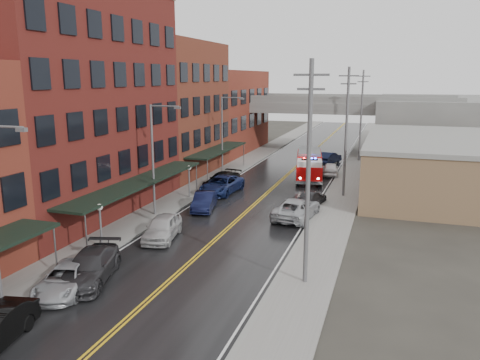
% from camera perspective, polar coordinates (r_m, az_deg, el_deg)
% --- Properties ---
extents(road, '(11.00, 160.00, 0.02)m').
position_cam_1_polar(road, '(41.83, 1.87, -2.92)').
color(road, black).
rests_on(road, ground).
extents(sidewalk_left, '(3.00, 160.00, 0.15)m').
position_cam_1_polar(sidewalk_left, '(44.33, -7.23, -2.05)').
color(sidewalk_left, slate).
rests_on(sidewalk_left, ground).
extents(sidewalk_right, '(3.00, 160.00, 0.15)m').
position_cam_1_polar(sidewalk_right, '(40.47, 11.86, -3.62)').
color(sidewalk_right, slate).
rests_on(sidewalk_right, ground).
extents(curb_left, '(0.30, 160.00, 0.15)m').
position_cam_1_polar(curb_left, '(43.67, -5.27, -2.22)').
color(curb_left, gray).
rests_on(curb_left, ground).
extents(curb_right, '(0.30, 160.00, 0.15)m').
position_cam_1_polar(curb_right, '(40.67, 9.55, -3.45)').
color(curb_right, gray).
rests_on(curb_right, ground).
extents(brick_building_b, '(9.00, 20.00, 18.00)m').
position_cam_1_polar(brick_building_b, '(40.16, -19.81, 8.73)').
color(brick_building_b, maroon).
rests_on(brick_building_b, ground).
extents(brick_building_c, '(9.00, 15.00, 15.00)m').
position_cam_1_polar(brick_building_c, '(55.13, -8.47, 8.57)').
color(brick_building_c, maroon).
rests_on(brick_building_c, ground).
extents(brick_building_far, '(9.00, 20.00, 12.00)m').
position_cam_1_polar(brick_building_far, '(71.29, -2.11, 8.34)').
color(brick_building_far, maroon).
rests_on(brick_building_far, ground).
extents(tan_building, '(14.00, 22.00, 5.00)m').
position_cam_1_polar(tan_building, '(49.73, 23.31, 1.47)').
color(tan_building, olive).
rests_on(tan_building, ground).
extents(right_far_block, '(18.00, 30.00, 8.00)m').
position_cam_1_polar(right_far_block, '(79.36, 23.05, 6.33)').
color(right_far_block, slate).
rests_on(right_far_block, ground).
extents(awning_1, '(2.60, 18.00, 3.09)m').
position_cam_1_polar(awning_1, '(37.73, -12.13, -0.24)').
color(awning_1, black).
rests_on(awning_1, ground).
extents(awning_2, '(2.60, 13.00, 3.09)m').
position_cam_1_polar(awning_2, '(53.30, -2.69, 3.68)').
color(awning_2, black).
rests_on(awning_2, ground).
extents(globe_lamp_1, '(0.44, 0.44, 3.12)m').
position_cam_1_polar(globe_lamp_1, '(31.62, -16.70, -4.22)').
color(globe_lamp_1, '#59595B').
rests_on(globe_lamp_1, ground).
extents(globe_lamp_2, '(0.44, 0.44, 3.12)m').
position_cam_1_polar(globe_lamp_2, '(43.46, -6.24, 0.71)').
color(globe_lamp_2, '#59595B').
rests_on(globe_lamp_2, ground).
extents(street_lamp_1, '(2.64, 0.22, 9.00)m').
position_cam_1_polar(street_lamp_1, '(37.72, -10.28, 3.23)').
color(street_lamp_1, '#59595B').
rests_on(street_lamp_1, ground).
extents(street_lamp_2, '(2.64, 0.22, 9.00)m').
position_cam_1_polar(street_lamp_2, '(52.22, -1.94, 5.94)').
color(street_lamp_2, '#59595B').
rests_on(street_lamp_2, ground).
extents(utility_pole_0, '(1.80, 0.24, 12.00)m').
position_cam_1_polar(utility_pole_0, '(24.56, 8.33, 1.07)').
color(utility_pole_0, '#59595B').
rests_on(utility_pole_0, ground).
extents(utility_pole_1, '(1.80, 0.24, 12.00)m').
position_cam_1_polar(utility_pole_1, '(44.19, 12.83, 5.92)').
color(utility_pole_1, '#59595B').
rests_on(utility_pole_1, ground).
extents(utility_pole_2, '(1.80, 0.24, 12.00)m').
position_cam_1_polar(utility_pole_2, '(64.05, 14.57, 7.76)').
color(utility_pole_2, '#59595B').
rests_on(utility_pole_2, ground).
extents(overpass, '(40.00, 10.00, 7.50)m').
position_cam_1_polar(overpass, '(71.81, 9.14, 8.21)').
color(overpass, slate).
rests_on(overpass, ground).
extents(fire_truck, '(4.54, 8.79, 3.08)m').
position_cam_1_polar(fire_truck, '(52.03, 8.43, 1.88)').
color(fire_truck, '#B40809').
rests_on(fire_truck, ground).
extents(parked_car_left_2, '(3.53, 5.36, 1.37)m').
position_cam_1_polar(parked_car_left_2, '(26.80, -20.44, -11.24)').
color(parked_car_left_2, '#9DA0A5').
rests_on(parked_car_left_2, ground).
extents(parked_car_left_3, '(3.78, 6.07, 1.64)m').
position_cam_1_polar(parked_car_left_3, '(27.58, -17.79, -10.05)').
color(parked_car_left_3, '#29282B').
rests_on(parked_car_left_3, ground).
extents(parked_car_left_4, '(2.86, 5.16, 1.66)m').
position_cam_1_polar(parked_car_left_4, '(33.22, -9.44, -5.73)').
color(parked_car_left_4, '#B3B3B3').
rests_on(parked_car_left_4, ground).
extents(parked_car_left_5, '(2.58, 4.86, 1.52)m').
position_cam_1_polar(parked_car_left_5, '(39.90, -4.38, -2.60)').
color(parked_car_left_5, black).
rests_on(parked_car_left_5, ground).
extents(parked_car_left_6, '(3.20, 6.18, 1.67)m').
position_cam_1_polar(parked_car_left_6, '(45.49, -2.25, -0.60)').
color(parked_car_left_6, navy).
rests_on(parked_car_left_6, ground).
extents(parked_car_left_7, '(3.09, 5.68, 1.56)m').
position_cam_1_polar(parked_car_left_7, '(47.70, -2.24, -0.05)').
color(parked_car_left_7, black).
rests_on(parked_car_left_7, ground).
extents(parked_car_right_0, '(3.35, 6.15, 1.63)m').
position_cam_1_polar(parked_car_right_0, '(37.67, 6.92, -3.48)').
color(parked_car_right_0, '#A1A5A9').
rests_on(parked_car_right_0, ground).
extents(parked_car_right_1, '(2.54, 4.83, 1.33)m').
position_cam_1_polar(parked_car_right_1, '(41.54, 8.59, -2.24)').
color(parked_car_right_1, black).
rests_on(parked_car_right_1, ground).
extents(parked_car_right_2, '(2.32, 4.58, 1.50)m').
position_cam_1_polar(parked_car_right_2, '(54.77, 10.98, 1.33)').
color(parked_car_right_2, white).
rests_on(parked_car_right_2, ground).
extents(parked_car_right_3, '(2.89, 4.93, 1.54)m').
position_cam_1_polar(parked_car_right_3, '(62.28, 10.81, 2.68)').
color(parked_car_right_3, black).
rests_on(parked_car_right_3, ground).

